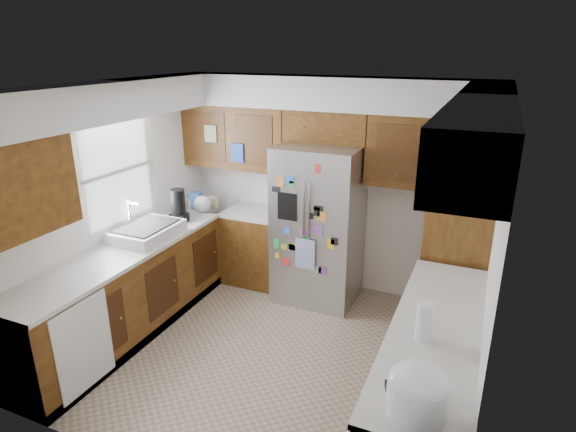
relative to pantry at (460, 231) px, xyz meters
The scene contains 12 objects.
floor 2.17m from the pantry, 142.52° to the right, with size 3.60×3.60×0.00m, color tan.
room_shell 1.94m from the pantry, 153.92° to the right, with size 3.64×3.24×2.52m.
left_counter_run 3.14m from the pantry, 158.56° to the right, with size 1.36×3.20×0.92m.
right_counter_run 1.75m from the pantry, 90.00° to the right, with size 0.63×2.25×0.92m.
pantry is the anchor object (origin of this frame).
fridge 1.51m from the pantry, behind, with size 0.90×0.79×1.80m.
bridge_cabinet 1.77m from the pantry, 169.43° to the left, with size 0.96×0.34×0.35m, color #3B200B.
fridge_top_items 2.02m from the pantry, behind, with size 0.69×0.31×0.31m.
sink_assembly 3.18m from the pantry, 160.65° to the right, with size 0.52×0.70×0.37m.
left_counter_clutter 2.98m from the pantry, behind, with size 0.36×0.88×0.38m.
rice_cooker 2.53m from the pantry, 90.01° to the right, with size 0.34×0.33×0.29m.
paper_towel 1.79m from the pantry, 92.29° to the right, with size 0.12×0.12×0.27m, color white.
Camera 1 is at (1.70, -3.58, 2.81)m, focal length 30.00 mm.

